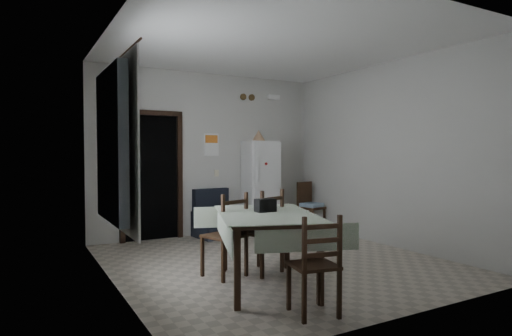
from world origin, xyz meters
The scene contains 25 objects.
ground centered at (0.00, 0.00, 0.00)m, with size 4.50×4.50×0.00m, color #A79B88.
ceiling centered at (0.00, 0.00, 2.90)m, with size 4.20×4.50×0.02m, color white, non-canonical shape.
wall_back centered at (0.00, 2.25, 1.45)m, with size 4.20×0.02×2.90m, color beige, non-canonical shape.
wall_front centered at (0.00, -2.25, 1.45)m, with size 4.20×0.02×2.90m, color beige, non-canonical shape.
wall_left centered at (-2.10, 0.00, 1.45)m, with size 0.02×4.50×2.90m, color beige, non-canonical shape.
wall_right centered at (2.10, 0.00, 1.45)m, with size 0.02×4.50×2.90m, color beige, non-canonical shape.
doorway centered at (-1.05, 2.45, 1.06)m, with size 1.06×0.52×2.22m.
window_recess centered at (-2.15, -0.20, 1.55)m, with size 0.10×1.20×1.60m, color silver.
curtain centered at (-2.04, -0.20, 1.55)m, with size 0.02×1.45×1.85m, color silver.
curtain_rod centered at (-2.03, -0.20, 2.50)m, with size 0.02×0.02×1.60m, color black.
calendar centered at (0.05, 2.24, 1.62)m, with size 0.28×0.02×0.40m, color white.
calendar_image centered at (0.05, 2.23, 1.72)m, with size 0.24×0.01×0.14m, color orange.
light_switch centered at (0.15, 2.24, 1.10)m, with size 0.08×0.02×0.12m, color beige.
vent_left centered at (0.70, 2.23, 2.52)m, with size 0.12×0.12×0.03m, color brown.
vent_right centered at (0.88, 2.23, 2.52)m, with size 0.12×0.12×0.03m, color brown.
emergency_light centered at (1.35, 2.21, 2.55)m, with size 0.25×0.07×0.09m, color white.
fridge centered at (0.89, 1.93, 0.84)m, with size 0.55×0.55×1.69m, color silver, non-canonical shape.
tan_cone centered at (0.85, 1.92, 1.79)m, with size 0.24×0.24×0.20m, color tan.
navy_seat centered at (0.01, 1.93, 0.41)m, with size 0.69×0.66×0.83m, color black, non-canonical shape.
corner_chair centered at (1.82, 1.60, 0.46)m, with size 0.40×0.40×0.92m, color black, non-canonical shape.
dining_table centered at (-0.65, -0.87, 0.40)m, with size 1.02×1.55×0.81m, color #A4B39A, non-canonical shape.
black_bag centered at (-0.60, -0.78, 0.88)m, with size 0.22×0.13×0.14m, color black.
dining_chair_far_left centered at (-0.89, -0.32, 0.50)m, with size 0.43×0.43×1.00m, color black, non-canonical shape.
dining_chair_far_right centered at (-0.44, -0.39, 0.51)m, with size 0.44×0.44×1.03m, color black, non-canonical shape.
dining_chair_near_head centered at (-0.70, -1.80, 0.46)m, with size 0.40×0.40×0.92m, color black, non-canonical shape.
Camera 1 is at (-3.03, -4.89, 1.47)m, focal length 30.00 mm.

